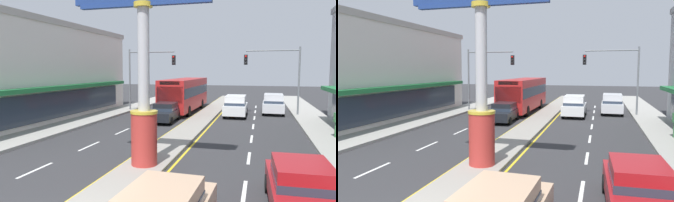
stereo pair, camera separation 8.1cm
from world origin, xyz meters
The scene contains 13 objects.
median_strip centered at (0.00, 18.00, 0.07)m, with size 1.92×52.00×0.14m, color gray.
sidewalk_left centered at (-8.94, 16.00, 0.09)m, with size 2.77×60.00×0.18m, color #9E9B93.
sidewalk_right centered at (8.94, 16.00, 0.09)m, with size 2.77×60.00×0.18m, color #9E9B93.
lane_markings centered at (0.00, 16.65, 0.00)m, with size 8.66×52.00×0.01m.
district_sign centered at (0.00, 6.39, 4.43)m, with size 6.14×1.16×8.30m.
storefront_left centered at (-14.94, 15.76, 4.01)m, with size 10.32×23.48×8.02m.
traffic_light_left_side centered at (-6.19, 23.69, 4.25)m, with size 4.86×0.46×6.20m.
traffic_light_right_side centered at (6.19, 24.28, 4.25)m, with size 4.86×0.46×6.20m.
bus_near_right_lane centered at (-2.61, 25.27, 1.87)m, with size 2.64×11.22×3.26m.
sedan_far_right_lane centered at (5.91, 3.60, 0.79)m, with size 1.97×4.37×1.53m.
sedan_near_left_lane centered at (-2.61, 18.30, 0.79)m, with size 1.92×4.34×1.53m.
suv_far_left_oncoming centered at (2.61, 22.83, 0.98)m, with size 1.98×4.61×1.90m.
suv_kerb_right centered at (5.91, 25.59, 0.98)m, with size 2.05×4.64×1.90m.
Camera 1 is at (4.70, -6.20, 4.19)m, focal length 34.30 mm.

